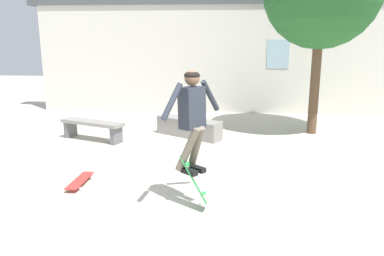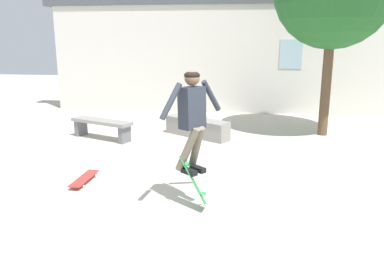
# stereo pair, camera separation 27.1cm
# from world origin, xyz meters

# --- Properties ---
(ground_plane) EXTENTS (40.00, 40.00, 0.00)m
(ground_plane) POSITION_xyz_m (0.00, 0.00, 0.00)
(ground_plane) COLOR beige
(building_backdrop) EXTENTS (12.83, 0.52, 5.20)m
(building_backdrop) POSITION_xyz_m (0.02, 7.97, 2.08)
(building_backdrop) COLOR beige
(building_backdrop) RESTS_ON ground_plane
(park_bench) EXTENTS (1.69, 0.99, 0.47)m
(park_bench) POSITION_xyz_m (-3.13, 4.00, 0.35)
(park_bench) COLOR gray
(park_bench) RESTS_ON ground_plane
(skate_ledge) EXTENTS (1.71, 1.28, 0.47)m
(skate_ledge) POSITION_xyz_m (-0.85, 4.52, 0.24)
(skate_ledge) COLOR gray
(skate_ledge) RESTS_ON ground_plane
(skater) EXTENTS (0.78, 0.92, 1.46)m
(skater) POSITION_xyz_m (-0.43, 0.57, 1.37)
(skater) COLOR #282D38
(skateboard_flipping) EXTENTS (0.41, 0.45, 0.70)m
(skateboard_flipping) POSITION_xyz_m (-0.40, 0.48, 0.42)
(skateboard_flipping) COLOR #237F38
(skateboard_resting) EXTENTS (0.24, 0.81, 0.08)m
(skateboard_resting) POSITION_xyz_m (-2.37, 1.19, 0.07)
(skateboard_resting) COLOR red
(skateboard_resting) RESTS_ON ground_plane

